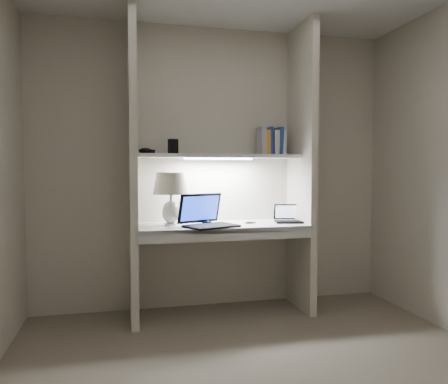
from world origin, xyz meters
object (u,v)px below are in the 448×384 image
object	(u,v)px
laptop_main	(207,219)
speaker	(200,214)
book_row	(271,142)
table_lamp	(171,190)
laptop_netbook	(288,218)

from	to	relation	value
laptop_main	speaker	world-z (taller)	laptop_main
speaker	book_row	bearing A→B (deg)	-16.68
table_lamp	speaker	xyz separation A→B (m)	(0.27, 0.14, -0.22)
table_lamp	laptop_netbook	bearing A→B (deg)	-1.53
laptop_netbook	book_row	size ratio (longest dim) A/B	1.10
table_lamp	book_row	bearing A→B (deg)	8.33
book_row	laptop_netbook	bearing A→B (deg)	-56.24
book_row	speaker	bearing A→B (deg)	179.76
speaker	book_row	size ratio (longest dim) A/B	0.58
table_lamp	speaker	distance (m)	0.38
laptop_netbook	book_row	xyz separation A→B (m)	(-0.11, 0.16, 0.68)
laptop_main	speaker	distance (m)	0.27
speaker	book_row	distance (m)	0.91
table_lamp	speaker	world-z (taller)	table_lamp
laptop_main	book_row	xyz separation A→B (m)	(0.65, 0.27, 0.65)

